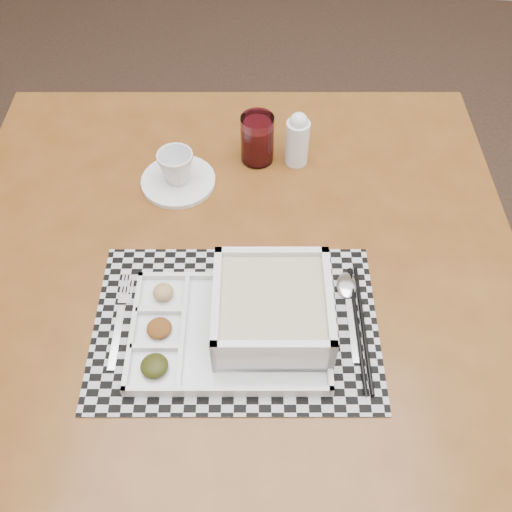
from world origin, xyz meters
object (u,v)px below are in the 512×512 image
at_px(cup, 176,167).
at_px(creamer_bottle, 297,139).
at_px(dining_table, 234,295).
at_px(juice_glass, 257,140).
at_px(serving_tray, 259,315).

distance_m(cup, creamer_bottle, 0.25).
height_order(dining_table, creamer_bottle, creamer_bottle).
bearing_deg(juice_glass, creamer_bottle, 0.39).
bearing_deg(cup, dining_table, -43.10).
height_order(dining_table, serving_tray, serving_tray).
relative_size(cup, juice_glass, 0.68).
height_order(cup, juice_glass, juice_glass).
xyz_separation_m(dining_table, juice_glass, (0.02, 0.30, 0.13)).
bearing_deg(dining_table, serving_tray, -63.06).
xyz_separation_m(dining_table, cup, (-0.14, 0.21, 0.12)).
distance_m(dining_table, juice_glass, 0.32).
height_order(cup, creamer_bottle, creamer_bottle).
height_order(serving_tray, juice_glass, juice_glass).
bearing_deg(dining_table, juice_glass, 86.94).
xyz_separation_m(dining_table, creamer_bottle, (0.10, 0.30, 0.14)).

